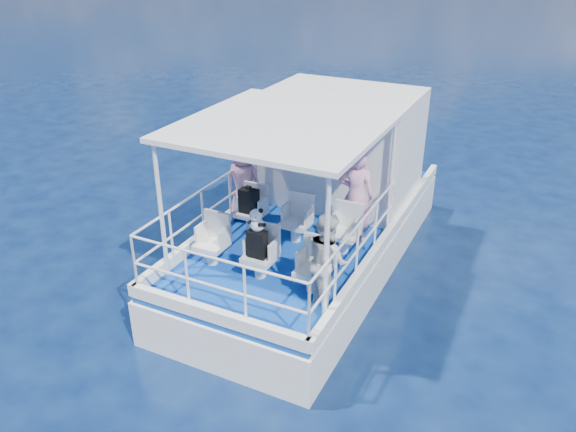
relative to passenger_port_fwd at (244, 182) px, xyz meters
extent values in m
plane|color=#071539|center=(1.25, -0.57, -1.64)|extent=(2000.00, 2000.00, 0.00)
cube|color=white|center=(1.25, 0.43, -1.64)|extent=(3.00, 7.00, 1.60)
cube|color=navy|center=(1.25, 0.43, -0.79)|extent=(2.90, 6.90, 0.10)
cube|color=white|center=(1.25, 1.73, 0.36)|extent=(2.85, 2.00, 2.20)
cube|color=white|center=(1.25, -0.77, 1.50)|extent=(3.00, 3.20, 0.08)
cylinder|color=white|center=(-0.10, -2.27, 0.36)|extent=(0.07, 0.07, 2.20)
cylinder|color=white|center=(2.60, -2.27, 0.36)|extent=(0.07, 0.07, 2.20)
cylinder|color=white|center=(-0.10, 0.63, 0.36)|extent=(0.07, 0.07, 2.20)
cylinder|color=white|center=(2.60, 0.63, 0.36)|extent=(0.07, 0.07, 2.20)
cube|color=silver|center=(0.35, -0.37, -0.55)|extent=(0.48, 0.46, 0.38)
cube|color=silver|center=(1.25, -0.37, -0.55)|extent=(0.48, 0.46, 0.38)
cube|color=silver|center=(2.15, -0.37, -0.55)|extent=(0.48, 0.46, 0.38)
cube|color=silver|center=(0.35, -1.67, -0.55)|extent=(0.48, 0.46, 0.38)
cube|color=silver|center=(1.25, -1.67, -0.55)|extent=(0.48, 0.46, 0.38)
cube|color=silver|center=(2.15, -1.67, -0.55)|extent=(0.48, 0.46, 0.38)
imported|color=#C37E99|center=(0.00, 0.00, 0.00)|extent=(0.57, 0.41, 1.48)
imported|color=pink|center=(2.15, 0.12, 0.10)|extent=(0.66, 0.48, 1.69)
imported|color=beige|center=(2.45, -1.88, -0.02)|extent=(0.90, 0.87, 1.45)
cube|color=black|center=(0.35, -0.42, -0.14)|extent=(0.34, 0.19, 0.45)
cube|color=black|center=(1.23, -1.72, -0.14)|extent=(0.30, 0.17, 0.44)
cube|color=black|center=(0.33, -0.40, 0.12)|extent=(0.10, 0.06, 0.06)
camera|label=1|loc=(4.97, -8.23, 4.08)|focal=35.00mm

